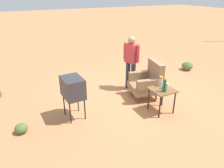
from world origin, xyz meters
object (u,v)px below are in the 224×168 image
object	(u,v)px
side_table	(162,93)
tv_on_stand	(73,88)
armchair	(148,81)
person_standing	(131,60)
bottle_short_clear	(167,87)
soda_can_blue	(164,87)
flower_vase	(161,80)
bottle_wine_green	(165,86)

from	to	relation	value
side_table	tv_on_stand	bearing A→B (deg)	-110.20
armchair	person_standing	xyz separation A→B (m)	(-0.72, -0.13, 0.44)
bottle_short_clear	soda_can_blue	size ratio (longest dim) A/B	1.64
side_table	person_standing	bearing A→B (deg)	179.04
armchair	flower_vase	bearing A→B (deg)	-5.91
bottle_wine_green	tv_on_stand	bearing A→B (deg)	-113.82
person_standing	bottle_wine_green	size ratio (longest dim) A/B	5.12
tv_on_stand	bottle_short_clear	xyz separation A→B (m)	(0.86, 2.06, -0.05)
armchair	soda_can_blue	world-z (taller)	armchair
side_table	bottle_short_clear	size ratio (longest dim) A/B	3.14
armchair	side_table	size ratio (longest dim) A/B	1.69
bottle_short_clear	flower_vase	size ratio (longest dim) A/B	0.75
bottle_wine_green	flower_vase	bearing A→B (deg)	154.79
flower_vase	bottle_short_clear	bearing A→B (deg)	-11.13
side_table	bottle_short_clear	distance (m)	0.23
bottle_short_clear	soda_can_blue	distance (m)	0.13
side_table	person_standing	world-z (taller)	person_standing
armchair	tv_on_stand	xyz separation A→B (m)	(0.07, -2.18, 0.28)
bottle_wine_green	bottle_short_clear	bearing A→B (deg)	94.92
soda_can_blue	flower_vase	size ratio (longest dim) A/B	0.46
armchair	soda_can_blue	xyz separation A→B (m)	(0.80, -0.12, 0.19)
armchair	soda_can_blue	distance (m)	0.84
armchair	soda_can_blue	size ratio (longest dim) A/B	8.69
armchair	tv_on_stand	world-z (taller)	armchair
armchair	bottle_wine_green	xyz separation A→B (m)	(0.94, -0.21, 0.29)
person_standing	soda_can_blue	size ratio (longest dim) A/B	13.44
soda_can_blue	bottle_wine_green	bearing A→B (deg)	-35.89
tv_on_stand	flower_vase	xyz separation A→B (m)	(0.56, 2.12, -0.01)
person_standing	soda_can_blue	distance (m)	1.55
tv_on_stand	person_standing	xyz separation A→B (m)	(-0.79, 2.06, 0.16)
person_standing	tv_on_stand	bearing A→B (deg)	-68.96
soda_can_blue	person_standing	bearing A→B (deg)	-179.67
side_table	tv_on_stand	xyz separation A→B (m)	(-0.75, -2.03, 0.25)
tv_on_stand	bottle_short_clear	size ratio (longest dim) A/B	5.15
side_table	flower_vase	bearing A→B (deg)	155.71
person_standing	bottle_wine_green	world-z (taller)	person_standing
armchair	side_table	bearing A→B (deg)	-10.50
tv_on_stand	soda_can_blue	size ratio (longest dim) A/B	8.44
soda_can_blue	tv_on_stand	bearing A→B (deg)	-109.65
person_standing	bottle_wine_green	xyz separation A→B (m)	(1.66, -0.09, -0.15)
side_table	soda_can_blue	size ratio (longest dim) A/B	5.14
side_table	bottle_short_clear	bearing A→B (deg)	12.85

